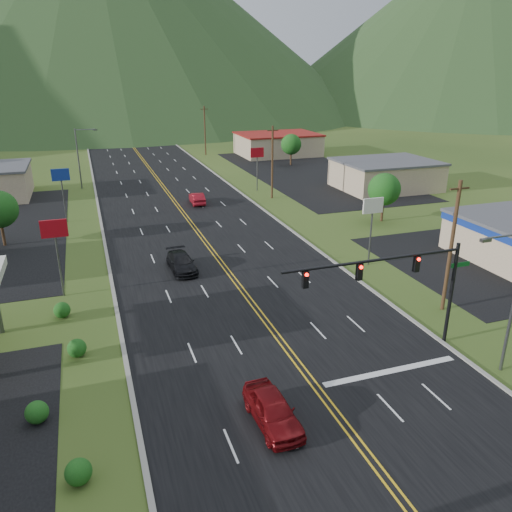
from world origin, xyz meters
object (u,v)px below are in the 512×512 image
object	(u,v)px
streetlight_west	(80,155)
car_red_far	(197,198)
car_red_near	(273,411)
car_dark_mid	(182,263)
streetlight_east	(512,293)
traffic_signal	(401,276)

from	to	relation	value
streetlight_west	car_red_far	xyz separation A→B (m)	(14.38, -14.87, -4.41)
car_red_near	car_red_far	size ratio (longest dim) A/B	1.03
car_red_near	car_red_far	bearing A→B (deg)	79.81
car_red_near	car_dark_mid	size ratio (longest dim) A/B	0.93
streetlight_west	car_dark_mid	world-z (taller)	streetlight_west
streetlight_east	car_red_far	distance (m)	46.14
traffic_signal	streetlight_east	xyz separation A→B (m)	(4.70, -4.00, -0.15)
traffic_signal	car_red_far	xyz separation A→B (m)	(-3.78, 41.14, -4.56)
streetlight_east	streetlight_west	xyz separation A→B (m)	(-22.86, 60.00, 0.00)
streetlight_west	car_red_near	xyz separation A→B (m)	(8.19, -60.11, -4.36)
streetlight_west	car_red_far	world-z (taller)	streetlight_west
car_dark_mid	car_red_far	world-z (taller)	car_red_far
traffic_signal	car_dark_mid	distance (m)	21.41
traffic_signal	car_dark_mid	xyz separation A→B (m)	(-10.36, 18.17, -4.58)
traffic_signal	car_red_near	bearing A→B (deg)	-157.64
traffic_signal	car_red_far	bearing A→B (deg)	95.25
car_dark_mid	streetlight_west	bearing A→B (deg)	99.59
car_red_near	streetlight_east	bearing A→B (deg)	-1.99
streetlight_east	streetlight_west	world-z (taller)	same
car_red_far	car_dark_mid	bearing A→B (deg)	77.25
streetlight_east	car_red_near	bearing A→B (deg)	-179.59
streetlight_east	car_dark_mid	size ratio (longest dim) A/B	1.74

